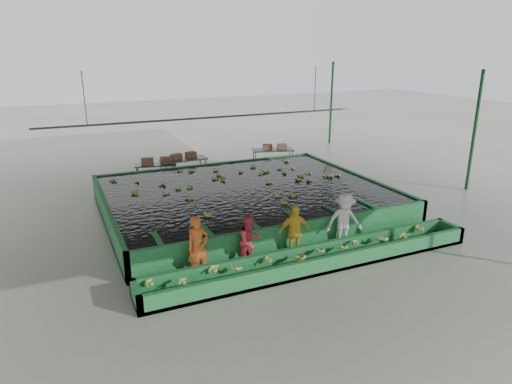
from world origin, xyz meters
name	(u,v)px	position (x,y,z in m)	size (l,w,h in m)	color
ground	(262,223)	(0.00, 0.00, 0.00)	(80.00, 80.00, 0.00)	gray
shed_roof	(263,75)	(0.00, 0.00, 5.00)	(20.00, 22.00, 0.04)	slate
shed_posts	(262,153)	(0.00, 0.00, 2.50)	(20.00, 22.00, 5.00)	#144523
flotation_tank	(245,199)	(0.00, 1.50, 0.45)	(10.00, 8.00, 0.90)	#1F6C35
tank_water	(245,188)	(0.00, 1.50, 0.85)	(9.70, 7.70, 0.00)	black
sorting_trough	(317,259)	(0.00, -3.60, 0.25)	(10.00, 1.00, 0.50)	#1F6C35
cableway_rail	(212,117)	(0.00, 5.00, 3.00)	(0.08, 0.08, 14.00)	#59605B
rail_hanger_left	(84,99)	(-5.00, 5.00, 4.00)	(0.04, 0.04, 2.00)	#59605B
rail_hanger_right	(315,89)	(5.00, 5.00, 4.00)	(0.04, 0.04, 2.00)	#59605B
worker_a	(198,247)	(-3.15, -2.80, 0.85)	(0.62, 0.41, 1.70)	#BD561D
worker_b	(250,241)	(-1.68, -2.80, 0.75)	(0.73, 0.57, 1.51)	#C4313C
worker_c	(294,232)	(-0.29, -2.80, 0.80)	(0.93, 0.39, 1.59)	yellow
worker_d	(344,221)	(1.41, -2.80, 0.87)	(1.12, 0.64, 1.73)	beige
packing_table_left	(156,173)	(-2.20, 6.61, 0.41)	(1.81, 0.72, 0.82)	#59605B
packing_table_mid	(184,169)	(-0.92, 6.58, 0.48)	(2.11, 0.84, 0.96)	#59605B
packing_table_right	(273,158)	(3.76, 6.78, 0.47)	(2.07, 0.83, 0.94)	#59605B
box_stack_left	(157,164)	(-2.13, 6.58, 0.82)	(1.38, 0.38, 0.30)	brown
box_stack_mid	(184,158)	(-0.88, 6.62, 0.96)	(1.19, 0.33, 0.26)	brown
box_stack_right	(275,149)	(3.85, 6.74, 0.94)	(1.19, 0.33, 0.26)	brown
floating_bananas	(237,183)	(0.00, 2.30, 0.85)	(8.18, 5.58, 0.11)	#A1B449
trough_bananas	(317,254)	(0.00, -3.60, 0.40)	(8.47, 0.56, 0.11)	#A1B449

